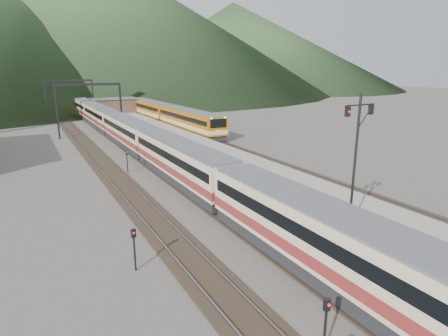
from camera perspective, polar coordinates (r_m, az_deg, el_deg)
track_main at (r=47.24m, az=-13.01°, el=2.34°), size 2.60×200.00×0.23m
track_far at (r=46.23m, az=-18.98°, el=1.65°), size 2.60×200.00×0.23m
track_second at (r=51.37m, az=-0.56°, el=3.70°), size 2.60×200.00×0.23m
platform at (r=47.06m, az=-5.80°, el=3.14°), size 8.00×100.00×1.00m
gantry_near at (r=60.48m, az=-19.85°, el=9.79°), size 9.55×0.25×8.00m
gantry_far at (r=85.24m, az=-22.53°, el=10.73°), size 9.55×0.25×8.00m
station_shed at (r=84.80m, az=-16.44°, el=9.18°), size 9.40×4.40×3.10m
hill_b at (r=239.95m, az=-19.29°, el=20.56°), size 220.00×220.00×75.00m
hill_c at (r=247.33m, az=1.39°, el=18.22°), size 160.00×160.00×50.00m
main_train at (r=51.04m, az=-14.44°, el=5.21°), size 2.68×91.95×3.27m
second_train at (r=70.25m, az=-8.69°, el=8.16°), size 3.02×41.05×3.68m
signal_mast at (r=21.16m, az=19.45°, el=2.41°), size 2.20×0.29×7.74m
short_signal_a at (r=14.50m, az=15.24°, el=-21.38°), size 0.23×0.17×2.27m
short_signal_b at (r=38.01m, az=-14.57°, el=1.44°), size 0.26×0.22×2.27m
short_signal_c at (r=19.57m, az=-13.54°, el=-11.21°), size 0.26×0.22×2.27m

